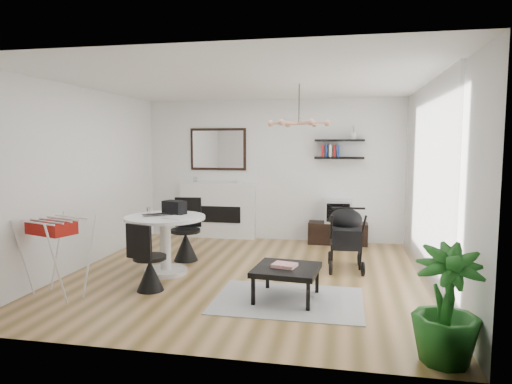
% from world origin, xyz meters
% --- Properties ---
extents(floor, '(5.00, 5.00, 0.00)m').
position_xyz_m(floor, '(0.00, 0.00, 0.00)').
color(floor, brown).
rests_on(floor, ground).
extents(ceiling, '(5.00, 5.00, 0.00)m').
position_xyz_m(ceiling, '(0.00, 0.00, 2.70)').
color(ceiling, white).
rests_on(ceiling, wall_back).
extents(wall_back, '(5.00, 0.00, 5.00)m').
position_xyz_m(wall_back, '(0.00, 2.50, 1.35)').
color(wall_back, white).
rests_on(wall_back, floor).
extents(wall_left, '(0.00, 5.00, 5.00)m').
position_xyz_m(wall_left, '(-2.50, 0.00, 1.35)').
color(wall_left, white).
rests_on(wall_left, floor).
extents(wall_right, '(0.00, 5.00, 5.00)m').
position_xyz_m(wall_right, '(2.50, 0.00, 1.35)').
color(wall_right, white).
rests_on(wall_right, floor).
extents(sheer_curtain, '(0.04, 3.60, 2.60)m').
position_xyz_m(sheer_curtain, '(2.40, 0.20, 1.35)').
color(sheer_curtain, white).
rests_on(sheer_curtain, wall_right).
extents(fireplace, '(1.50, 0.17, 2.16)m').
position_xyz_m(fireplace, '(-1.10, 2.42, 0.69)').
color(fireplace, white).
rests_on(fireplace, floor).
extents(shelf_lower, '(0.90, 0.25, 0.04)m').
position_xyz_m(shelf_lower, '(1.24, 2.37, 1.60)').
color(shelf_lower, black).
rests_on(shelf_lower, wall_back).
extents(shelf_upper, '(0.90, 0.25, 0.04)m').
position_xyz_m(shelf_upper, '(1.24, 2.37, 1.92)').
color(shelf_upper, black).
rests_on(shelf_upper, wall_back).
extents(pendant_lamp, '(0.90, 0.90, 0.10)m').
position_xyz_m(pendant_lamp, '(0.70, 0.30, 2.15)').
color(pendant_lamp, tan).
rests_on(pendant_lamp, ceiling).
extents(tv_console, '(1.08, 0.38, 0.41)m').
position_xyz_m(tv_console, '(1.24, 2.30, 0.20)').
color(tv_console, black).
rests_on(tv_console, floor).
extents(crt_tv, '(0.49, 0.42, 0.42)m').
position_xyz_m(crt_tv, '(1.25, 2.30, 0.62)').
color(crt_tv, silver).
rests_on(crt_tv, tv_console).
extents(dining_table, '(1.14, 1.14, 0.84)m').
position_xyz_m(dining_table, '(-1.15, -0.13, 0.55)').
color(dining_table, white).
rests_on(dining_table, floor).
extents(laptop, '(0.40, 0.39, 0.03)m').
position_xyz_m(laptop, '(-1.29, -0.16, 0.85)').
color(laptop, black).
rests_on(laptop, dining_table).
extents(black_bag, '(0.37, 0.30, 0.20)m').
position_xyz_m(black_bag, '(-1.09, 0.08, 0.93)').
color(black_bag, black).
rests_on(black_bag, dining_table).
extents(newspaper, '(0.42, 0.38, 0.01)m').
position_xyz_m(newspaper, '(-0.94, -0.24, 0.84)').
color(newspaper, silver).
rests_on(newspaper, dining_table).
extents(drinking_glass, '(0.05, 0.05, 0.09)m').
position_xyz_m(drinking_glass, '(-1.49, 0.06, 0.88)').
color(drinking_glass, white).
rests_on(drinking_glass, dining_table).
extents(chair_far, '(0.48, 0.50, 0.99)m').
position_xyz_m(chair_far, '(-1.13, 0.64, 0.31)').
color(chair_far, black).
rests_on(chair_far, floor).
extents(chair_near, '(0.45, 0.47, 0.88)m').
position_xyz_m(chair_near, '(-1.06, -0.91, 0.28)').
color(chair_near, black).
rests_on(chair_near, floor).
extents(drying_rack, '(0.80, 0.78, 0.97)m').
position_xyz_m(drying_rack, '(-2.08, -1.30, 0.51)').
color(drying_rack, white).
rests_on(drying_rack, floor).
extents(stroller, '(0.55, 0.85, 1.01)m').
position_xyz_m(stroller, '(1.39, 0.64, 0.43)').
color(stroller, black).
rests_on(stroller, floor).
extents(rug, '(1.75, 1.27, 0.01)m').
position_xyz_m(rug, '(0.72, -0.93, 0.01)').
color(rug, '#A1A1A1').
rests_on(rug, floor).
extents(coffee_table, '(0.81, 0.81, 0.38)m').
position_xyz_m(coffee_table, '(0.69, -0.88, 0.35)').
color(coffee_table, black).
rests_on(coffee_table, rug).
extents(magazines, '(0.32, 0.27, 0.04)m').
position_xyz_m(magazines, '(0.66, -0.87, 0.42)').
color(magazines, red).
rests_on(magazines, coffee_table).
extents(potted_plant, '(0.59, 0.59, 1.02)m').
position_xyz_m(potted_plant, '(2.22, -2.20, 0.51)').
color(potted_plant, '#1B5C1A').
rests_on(potted_plant, floor).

